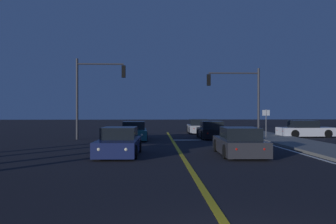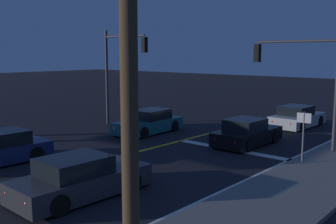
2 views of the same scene
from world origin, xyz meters
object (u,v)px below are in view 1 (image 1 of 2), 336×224
object	(u,v)px
car_lead_oncoming_teal	(134,132)
traffic_signal_near_right	(239,91)
car_distant_tail_navy	(119,143)
street_sign_corner	(266,119)
car_side_waiting_silver	(198,127)
traffic_signal_far_left	(94,86)
car_following_oncoming_black	(211,131)
car_parked_curb_charcoal	(239,143)
car_mid_block_white	(305,130)

from	to	relation	value
car_lead_oncoming_teal	traffic_signal_near_right	distance (m)	9.05
car_distant_tail_navy	traffic_signal_near_right	world-z (taller)	traffic_signal_near_right
traffic_signal_near_right	street_sign_corner	xyz separation A→B (m)	(1.25, -2.80, -2.20)
car_side_waiting_silver	traffic_signal_far_left	bearing A→B (deg)	-139.34
street_sign_corner	car_side_waiting_silver	bearing A→B (deg)	114.54
car_following_oncoming_black	car_parked_curb_charcoal	bearing A→B (deg)	-91.06
traffic_signal_near_right	traffic_signal_far_left	bearing A→B (deg)	7.10
car_lead_oncoming_teal	traffic_signal_far_left	xyz separation A→B (m)	(-2.95, 0.49, 3.40)
traffic_signal_far_left	traffic_signal_near_right	bearing A→B (deg)	7.10
car_following_oncoming_black	car_side_waiting_silver	world-z (taller)	same
car_distant_tail_navy	car_following_oncoming_black	size ratio (longest dim) A/B	1.04
car_mid_block_white	car_following_oncoming_black	size ratio (longest dim) A/B	1.08
car_parked_curb_charcoal	car_side_waiting_silver	world-z (taller)	same
traffic_signal_far_left	street_sign_corner	size ratio (longest dim) A/B	2.69
car_side_waiting_silver	car_mid_block_white	bearing A→B (deg)	-31.16
traffic_signal_near_right	car_distant_tail_navy	bearing A→B (deg)	51.82
car_parked_curb_charcoal	street_sign_corner	distance (m)	9.06
car_distant_tail_navy	car_side_waiting_silver	xyz separation A→B (m)	(5.90, 16.35, 0.00)
car_following_oncoming_black	traffic_signal_far_left	distance (m)	9.47
car_parked_curb_charcoal	car_following_oncoming_black	distance (m)	10.00
car_mid_block_white	car_lead_oncoming_teal	size ratio (longest dim) A/B	1.01
car_lead_oncoming_teal	traffic_signal_far_left	size ratio (longest dim) A/B	0.74
car_following_oncoming_black	traffic_signal_near_right	world-z (taller)	traffic_signal_near_right
car_mid_block_white	car_parked_curb_charcoal	bearing A→B (deg)	-38.79
car_parked_curb_charcoal	traffic_signal_near_right	size ratio (longest dim) A/B	0.83
car_distant_tail_navy	car_following_oncoming_black	world-z (taller)	same
car_distant_tail_navy	traffic_signal_far_left	world-z (taller)	traffic_signal_far_left
car_distant_tail_navy	car_parked_curb_charcoal	size ratio (longest dim) A/B	0.95
car_distant_tail_navy	traffic_signal_far_left	bearing A→B (deg)	-71.72
car_side_waiting_silver	street_sign_corner	distance (m)	9.26
car_mid_block_white	car_distant_tail_navy	distance (m)	17.85
car_mid_block_white	traffic_signal_near_right	world-z (taller)	traffic_signal_near_right
car_lead_oncoming_teal	traffic_signal_far_left	distance (m)	4.53
car_lead_oncoming_teal	car_parked_curb_charcoal	xyz separation A→B (m)	(5.59, -9.02, 0.00)
car_distant_tail_navy	car_side_waiting_silver	distance (m)	17.38
car_following_oncoming_black	traffic_signal_far_left	xyz separation A→B (m)	(-8.83, -0.49, 3.40)
street_sign_corner	car_lead_oncoming_teal	bearing A→B (deg)	174.52
car_side_waiting_silver	street_sign_corner	world-z (taller)	street_sign_corner
traffic_signal_far_left	car_mid_block_white	bearing A→B (deg)	5.93
car_lead_oncoming_teal	car_side_waiting_silver	size ratio (longest dim) A/B	1.02
car_distant_tail_navy	street_sign_corner	world-z (taller)	street_sign_corner
car_mid_block_white	car_side_waiting_silver	size ratio (longest dim) A/B	1.03
car_side_waiting_silver	street_sign_corner	bearing A→B (deg)	-63.66
street_sign_corner	car_distant_tail_navy	bearing A→B (deg)	-140.65
car_lead_oncoming_teal	car_side_waiting_silver	distance (m)	9.39
car_lead_oncoming_teal	car_side_waiting_silver	bearing A→B (deg)	-130.16
traffic_signal_near_right	car_side_waiting_silver	bearing A→B (deg)	-65.21
car_parked_curb_charcoal	car_mid_block_white	bearing A→B (deg)	55.45
car_parked_curb_charcoal	street_sign_corner	world-z (taller)	street_sign_corner
car_parked_curb_charcoal	car_side_waiting_silver	size ratio (longest dim) A/B	1.04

